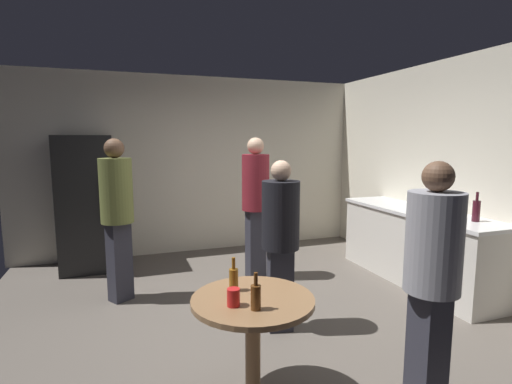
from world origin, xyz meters
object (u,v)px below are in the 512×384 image
Objects in this scene: refrigerator at (87,203)px; person_in_maroon_shirt at (256,197)px; plastic_cup_red at (233,297)px; wine_bottle_on_counter at (476,210)px; foreground_table at (253,313)px; beer_bottle_amber at (234,279)px; kettle at (423,206)px; person_in_olive_shirt at (117,207)px; person_in_gray_shirt at (432,269)px; person_in_black_shirt at (281,233)px; beer_bottle_brown at (256,296)px.

person_in_maroon_shirt is at bearing -27.78° from refrigerator.
plastic_cup_red is 2.53m from person_in_maroon_shirt.
wine_bottle_on_counter reaches higher than foreground_table.
person_in_maroon_shirt is at bearing 66.96° from beer_bottle_amber.
person_in_olive_shirt is (-3.40, 0.73, 0.06)m from kettle.
person_in_gray_shirt is (1.20, -0.34, 0.15)m from plastic_cup_red.
person_in_olive_shirt is (-1.63, -0.18, -0.01)m from person_in_maroon_shirt.
person_in_black_shirt is at bearing 175.64° from wine_bottle_on_counter.
plastic_cup_red is 1.25m from person_in_gray_shirt.
person_in_black_shirt is (0.65, 0.72, 0.09)m from beer_bottle_amber.
person_in_olive_shirt is at bearing 111.10° from beer_bottle_amber.
refrigerator is at bearing 164.68° from person_in_olive_shirt.
person_in_olive_shirt is at bearing 109.22° from beer_bottle_brown.
foreground_table is at bearing 76.83° from beer_bottle_brown.
foreground_table is at bearing -25.72° from person_in_maroon_shirt.
person_in_maroon_shirt is (0.89, 2.09, 0.22)m from beer_bottle_amber.
refrigerator is at bearing 152.46° from kettle.
wine_bottle_on_counter is 3.77m from person_in_olive_shirt.
beer_bottle_amber and beer_bottle_brown have the same top height.
refrigerator is at bearing 107.38° from plastic_cup_red.
person_in_olive_shirt reaches higher than person_in_gray_shirt.
beer_bottle_brown is at bearing -82.54° from beer_bottle_amber.
refrigerator reaches higher than wine_bottle_on_counter.
beer_bottle_brown is 2.57m from person_in_maroon_shirt.
person_in_olive_shirt is (-0.67, 2.15, 0.24)m from plastic_cup_red.
beer_bottle_brown is at bearing -71.39° from refrigerator.
beer_bottle_brown is at bearing -39.92° from plastic_cup_red.
beer_bottle_amber is 0.15× the size of person_in_black_shirt.
foreground_table is at bearing -69.86° from refrigerator.
beer_bottle_amber is 2.28m from person_in_maroon_shirt.
foreground_table is 2.26m from person_in_olive_shirt.
plastic_cup_red is 1.20m from person_in_black_shirt.
beer_bottle_amber is 0.98m from person_in_black_shirt.
foreground_table is 1.08m from person_in_black_shirt.
beer_bottle_brown is (-2.74, -0.89, -0.20)m from wine_bottle_on_counter.
person_in_olive_shirt is at bearing 111.67° from foreground_table.
beer_bottle_brown is at bearing -20.96° from person_in_black_shirt.
wine_bottle_on_counter is 2.14m from person_in_black_shirt.
beer_bottle_brown is at bearing -150.05° from kettle.
plastic_cup_red is 0.06× the size of person_in_maroon_shirt.
refrigerator reaches higher than beer_bottle_amber.
beer_bottle_amber is at bearing -29.02° from person_in_maroon_shirt.
wine_bottle_on_counter reaches higher than kettle.
refrigerator is 4.27m from kettle.
beer_bottle_amber is at bearing 73.58° from plastic_cup_red.
plastic_cup_red is at bearing -152.61° from kettle.
person_in_maroon_shirt is at bearing 152.74° from kettle.
person_in_maroon_shirt reaches higher than plastic_cup_red.
person_in_black_shirt is (1.39, -1.19, -0.12)m from person_in_olive_shirt.
beer_bottle_brown is 0.15m from plastic_cup_red.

